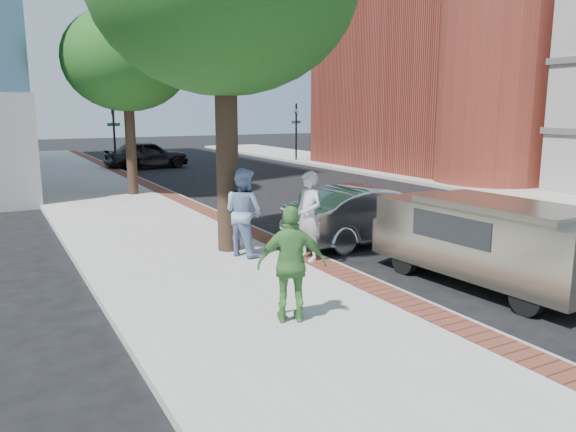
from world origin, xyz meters
TOP-DOWN VIEW (x-y plane):
  - ground at (0.00, 0.00)m, footprint 120.00×120.00m
  - sidewalk at (-1.50, 8.00)m, footprint 5.00×60.00m
  - brick_strip at (0.70, 8.00)m, footprint 0.60×60.00m
  - curb at (1.05, 8.00)m, footprint 0.10×60.00m
  - sidewalk_far at (14.50, 8.00)m, footprint 5.00×60.00m
  - church at (20.98, 13.13)m, footprint 19.00×16.00m
  - signal_near at (0.90, 22.00)m, footprint 0.70×0.15m
  - signal_far at (12.50, 22.00)m, footprint 0.70×0.15m
  - tree_far at (-0.50, 12.00)m, footprint 4.80×4.80m
  - parking_meter at (0.81, 0.73)m, footprint 0.12×0.32m
  - person_gray at (0.60, 0.18)m, footprint 0.60×0.80m
  - person_officer at (-0.49, 1.25)m, footprint 1.09×1.20m
  - person_green at (-1.49, -2.84)m, footprint 1.18×0.84m
  - sedan_silver at (3.20, 1.40)m, footprint 4.67×1.82m
  - bg_car at (2.84, 22.70)m, footprint 4.97×2.48m
  - van at (2.99, -2.54)m, footprint 2.11×4.80m

SIDE VIEW (x-z plane):
  - ground at x=0.00m, z-range 0.00..0.00m
  - sidewalk at x=-1.50m, z-range 0.00..0.15m
  - curb at x=1.05m, z-range 0.00..0.15m
  - sidewalk_far at x=14.50m, z-range 0.00..0.15m
  - brick_strip at x=0.70m, z-range 0.15..0.16m
  - sedan_silver at x=3.20m, z-range 0.00..1.52m
  - bg_car at x=2.84m, z-range 0.00..1.63m
  - van at x=2.99m, z-range 0.08..1.81m
  - person_green at x=-1.49m, z-range 0.15..2.01m
  - person_gray at x=0.60m, z-range 0.15..2.14m
  - person_officer at x=-0.49m, z-range 0.15..2.16m
  - parking_meter at x=0.81m, z-range 0.47..1.94m
  - signal_near at x=0.90m, z-range 0.35..4.15m
  - signal_far at x=12.50m, z-range 0.35..4.15m
  - tree_far at x=-0.50m, z-range 1.73..8.87m
  - church at x=20.98m, z-range -2.94..17.46m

